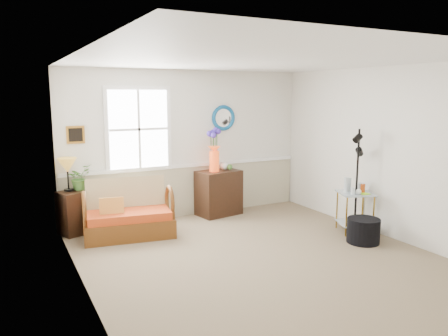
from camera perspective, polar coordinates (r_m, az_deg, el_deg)
name	(u,v)px	position (r m, az deg, el deg)	size (l,w,h in m)	color
floor	(262,260)	(5.97, 5.00, -11.83)	(4.50, 5.00, 0.01)	#816C4F
ceiling	(265,60)	(5.57, 5.40, 13.91)	(4.50, 5.00, 0.01)	white
walls	(264,164)	(5.63, 5.20, 0.59)	(4.51, 5.01, 2.60)	silver
wainscot	(189,191)	(7.95, -4.59, -2.98)	(4.46, 0.02, 0.90)	#B3AB8C
chair_rail	(189,165)	(7.85, -4.61, 0.35)	(4.46, 0.04, 0.06)	white
window	(139,129)	(7.47, -11.07, 4.99)	(1.14, 0.06, 1.44)	white
picture	(75,135)	(7.26, -18.83, 4.13)	(0.28, 0.03, 0.28)	#BF7F2B
mirror	(223,118)	(8.07, -0.10, 6.56)	(0.47, 0.47, 0.07)	#0B6D9B
loveseat	(128,209)	(6.91, -12.39, -5.20)	(1.34, 0.76, 0.88)	brown
throw_pillow	(112,209)	(6.81, -14.45, -5.27)	(0.36, 0.09, 0.36)	#D35F20
lamp_stand	(73,213)	(7.28, -19.11, -5.56)	(0.39, 0.39, 0.68)	#33190F
table_lamp	(68,175)	(7.16, -19.73, -0.86)	(0.29, 0.29, 0.53)	#B3872D
potted_plant	(79,180)	(7.26, -18.38, -1.52)	(0.36, 0.40, 0.31)	#4A8135
cabinet	(219,193)	(7.97, -0.71, -3.24)	(0.76, 0.49, 0.81)	#33190F
flower_vase	(214,150)	(7.76, -1.30, 2.33)	(0.22, 0.22, 0.76)	#DB4112
side_table	(355,212)	(7.29, 16.71, -5.56)	(0.51, 0.51, 0.65)	#A37C1D
tabletop_items	(356,185)	(7.19, 16.86, -2.16)	(0.39, 0.39, 0.23)	silver
floor_lamp	(357,181)	(7.20, 16.95, -1.64)	(0.24, 0.24, 1.65)	black
ottoman	(363,231)	(6.85, 17.74, -7.80)	(0.48, 0.48, 0.37)	black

